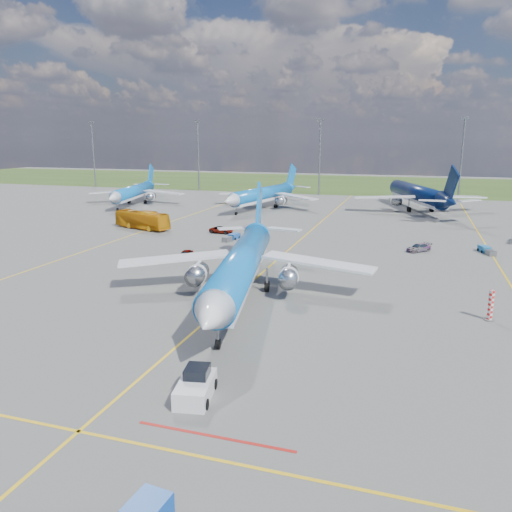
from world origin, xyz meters
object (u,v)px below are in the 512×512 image
(bg_jet_nw, at_px, (134,204))
(baggage_tug_c, at_px, (232,237))
(service_car_b, at_px, (222,230))
(bg_jet_n, at_px, (416,210))
(apron_bus, at_px, (142,220))
(main_airliner, at_px, (241,298))
(service_car_a, at_px, (186,255))
(pushback_tug, at_px, (196,386))
(warning_post, at_px, (491,305))
(baggage_tug_w, at_px, (486,250))
(bg_jet_nnw, at_px, (263,208))
(service_car_c, at_px, (419,248))

(bg_jet_nw, distance_m, baggage_tug_c, 54.13)
(bg_jet_nw, relative_size, service_car_b, 8.16)
(bg_jet_n, bearing_deg, apron_bus, 20.64)
(bg_jet_nw, xyz_separation_m, baggage_tug_c, (40.64, -35.76, 0.46))
(main_airliner, height_order, service_car_a, main_airliner)
(apron_bus, bearing_deg, main_airliner, -118.55)
(pushback_tug, bearing_deg, main_airliner, 90.47)
(service_car_a, bearing_deg, pushback_tug, -69.69)
(bg_jet_nw, distance_m, service_car_a, 63.94)
(service_car_a, bearing_deg, warning_post, -25.79)
(warning_post, distance_m, baggage_tug_c, 47.05)
(baggage_tug_w, relative_size, baggage_tug_c, 0.97)
(apron_bus, bearing_deg, pushback_tug, -128.56)
(bg_jet_nnw, height_order, service_car_c, bg_jet_nnw)
(service_car_b, bearing_deg, bg_jet_nnw, 7.15)
(warning_post, relative_size, apron_bus, 0.24)
(service_car_b, xyz_separation_m, baggage_tug_c, (3.92, -5.18, -0.16))
(bg_jet_nw, relative_size, main_airliner, 0.87)
(bg_jet_n, bearing_deg, baggage_tug_c, 37.97)
(service_car_a, bearing_deg, bg_jet_nw, 121.41)
(service_car_c, bearing_deg, baggage_tug_c, -134.71)
(service_car_a, bearing_deg, service_car_b, 90.37)
(bg_jet_n, relative_size, apron_bus, 3.51)
(service_car_b, relative_size, baggage_tug_c, 0.98)
(pushback_tug, xyz_separation_m, service_car_c, (14.40, 51.14, -0.18))
(bg_jet_nnw, relative_size, service_car_a, 10.20)
(service_car_a, xyz_separation_m, service_car_b, (-2.31, 20.06, -0.02))
(bg_jet_nw, bearing_deg, service_car_a, -64.59)
(warning_post, height_order, bg_jet_n, bg_jet_n)
(warning_post, bearing_deg, baggage_tug_c, 142.39)
(service_car_c, xyz_separation_m, baggage_tug_w, (9.87, 1.98, -0.17))
(service_car_c, xyz_separation_m, baggage_tug_c, (-30.69, -0.39, -0.16))
(pushback_tug, distance_m, baggage_tug_w, 58.40)
(service_car_b, bearing_deg, bg_jet_n, -35.52)
(warning_post, distance_m, bg_jet_nnw, 80.32)
(baggage_tug_w, height_order, baggage_tug_c, baggage_tug_c)
(apron_bus, relative_size, service_car_c, 2.94)
(baggage_tug_w, bearing_deg, bg_jet_nw, 139.91)
(apron_bus, distance_m, service_car_c, 51.06)
(pushback_tug, height_order, apron_bus, apron_bus)
(service_car_b, relative_size, baggage_tug_w, 1.01)
(bg_jet_nnw, relative_size, bg_jet_n, 0.87)
(bg_jet_n, relative_size, baggage_tug_c, 9.77)
(main_airliner, xyz_separation_m, service_car_a, (-13.71, 14.57, 0.64))
(warning_post, relative_size, main_airliner, 0.07)
(bg_jet_nnw, distance_m, service_car_a, 53.90)
(apron_bus, height_order, service_car_b, apron_bus)
(pushback_tug, relative_size, apron_bus, 0.48)
(warning_post, distance_m, service_car_b, 53.34)
(bg_jet_nw, height_order, baggage_tug_w, bg_jet_nw)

